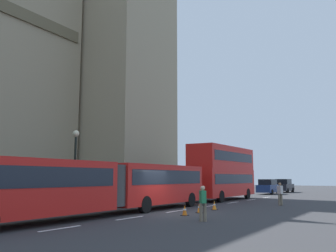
% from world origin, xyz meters
% --- Properties ---
extents(ground_plane, '(160.00, 160.00, 0.00)m').
position_xyz_m(ground_plane, '(0.00, 0.00, 0.00)').
color(ground_plane, '#333335').
extents(lane_centre_marking, '(34.40, 0.16, 0.01)m').
position_xyz_m(lane_centre_marking, '(3.53, 0.00, 0.00)').
color(lane_centre_marking, silver).
rests_on(lane_centre_marking, ground_plane).
extents(articulated_bus, '(18.83, 2.54, 2.90)m').
position_xyz_m(articulated_bus, '(-3.08, 1.99, 1.75)').
color(articulated_bus, red).
rests_on(articulated_bus, ground_plane).
extents(double_decker_bus, '(9.96, 2.54, 4.90)m').
position_xyz_m(double_decker_bus, '(13.14, 2.00, 2.71)').
color(double_decker_bus, red).
rests_on(double_decker_bus, ground_plane).
extents(sedan_lead, '(4.40, 1.86, 1.85)m').
position_xyz_m(sedan_lead, '(27.34, 2.12, 0.91)').
color(sedan_lead, navy).
rests_on(sedan_lead, ground_plane).
extents(sedan_trailing, '(4.40, 1.86, 1.85)m').
position_xyz_m(sedan_trailing, '(33.92, 1.91, 0.91)').
color(sedan_trailing, black).
rests_on(sedan_trailing, ground_plane).
extents(traffic_cone_west, '(0.36, 0.36, 0.58)m').
position_xyz_m(traffic_cone_west, '(-0.79, -1.79, 0.28)').
color(traffic_cone_west, black).
rests_on(traffic_cone_west, ground_plane).
extents(traffic_cone_middle, '(0.36, 0.36, 0.58)m').
position_xyz_m(traffic_cone_middle, '(1.03, -1.76, 0.28)').
color(traffic_cone_middle, black).
rests_on(traffic_cone_middle, ground_plane).
extents(traffic_cone_east, '(0.36, 0.36, 0.58)m').
position_xyz_m(traffic_cone_east, '(3.32, -1.66, 0.28)').
color(traffic_cone_east, black).
rests_on(traffic_cone_east, ground_plane).
extents(street_lamp, '(0.44, 0.44, 5.27)m').
position_xyz_m(street_lamp, '(-1.14, 6.50, 3.06)').
color(street_lamp, black).
rests_on(street_lamp, ground_plane).
extents(pedestrian_near_cones, '(0.45, 0.45, 1.69)m').
position_xyz_m(pedestrian_near_cones, '(-2.69, -3.88, 0.91)').
color(pedestrian_near_cones, '#726651').
rests_on(pedestrian_near_cones, ground_plane).
extents(pedestrian_by_kerb, '(0.43, 0.47, 1.69)m').
position_xyz_m(pedestrian_by_kerb, '(9.46, -4.24, 0.91)').
color(pedestrian_by_kerb, '#726651').
rests_on(pedestrian_by_kerb, ground_plane).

